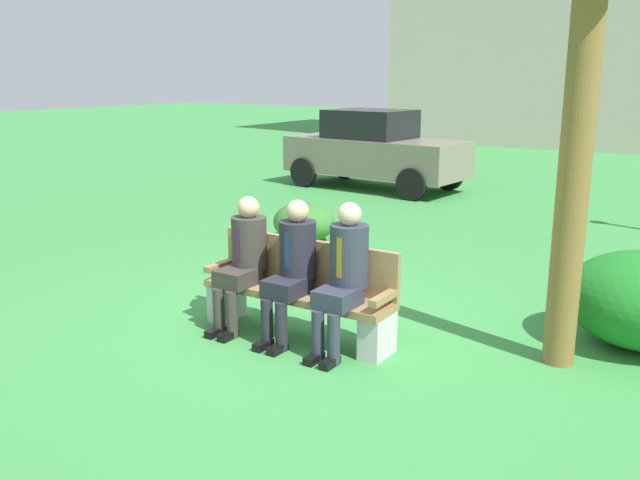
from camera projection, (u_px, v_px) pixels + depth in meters
ground_plane at (305, 325)px, 6.64m from camera, size 80.00×80.00×0.00m
park_bench at (300, 292)px, 6.32m from camera, size 1.92×0.44×0.90m
seated_man_left at (244, 256)px, 6.44m from camera, size 0.34×0.72×1.28m
seated_man_middle at (292, 263)px, 6.14m from camera, size 0.34×0.72×1.30m
seated_man_right at (344, 271)px, 5.85m from camera, size 0.34×0.72×1.34m
shrub_near_bench at (304, 222)px, 9.93m from camera, size 0.94×0.86×0.59m
parked_car_near at (374, 150)px, 14.48m from camera, size 4.02×1.98×1.68m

